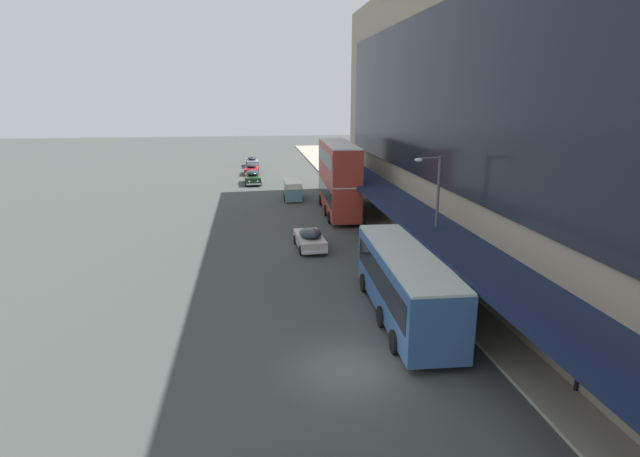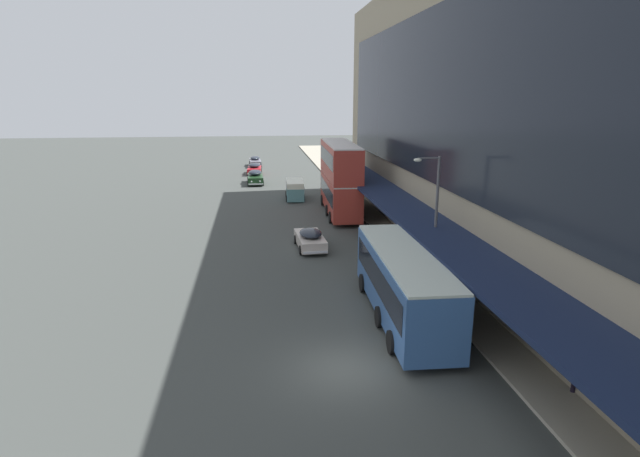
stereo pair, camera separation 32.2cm
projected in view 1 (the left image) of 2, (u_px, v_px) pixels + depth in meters
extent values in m
plane|color=#3E423F|center=(347.00, 369.00, 19.76)|extent=(240.00, 240.00, 0.00)
cube|color=#A29B87|center=(601.00, 349.00, 21.20)|extent=(10.00, 180.00, 0.15)
cube|color=gray|center=(637.00, 122.00, 18.76)|extent=(6.00, 80.00, 19.06)
cube|color=black|center=(565.00, 96.00, 18.11)|extent=(0.10, 73.60, 10.67)
cube|color=#151F3D|center=(506.00, 281.00, 19.73)|extent=(3.20, 72.00, 0.24)
cube|color=#355C98|center=(405.00, 283.00, 23.86)|extent=(2.94, 10.63, 2.90)
cube|color=black|center=(405.00, 277.00, 23.77)|extent=(2.95, 9.79, 1.28)
cube|color=silver|center=(406.00, 254.00, 23.48)|extent=(2.83, 10.63, 0.12)
cube|color=black|center=(381.00, 230.00, 28.66)|extent=(1.30, 0.10, 0.36)
cylinder|color=black|center=(364.00, 283.00, 27.52)|extent=(0.28, 1.01, 1.00)
cylinder|color=black|center=(409.00, 281.00, 27.78)|extent=(0.28, 1.01, 1.00)
cylinder|color=black|center=(394.00, 342.00, 20.92)|extent=(0.28, 1.01, 1.00)
cylinder|color=black|center=(454.00, 339.00, 21.19)|extent=(0.28, 1.01, 1.00)
cylinder|color=black|center=(381.00, 317.00, 23.31)|extent=(0.28, 1.01, 1.00)
cylinder|color=black|center=(435.00, 314.00, 23.57)|extent=(0.28, 1.01, 1.00)
cube|color=#AA352A|center=(338.00, 194.00, 45.47)|extent=(2.88, 11.22, 2.94)
cube|color=black|center=(338.00, 190.00, 45.38)|extent=(2.88, 10.33, 1.29)
cube|color=silver|center=(338.00, 178.00, 45.08)|extent=(2.78, 11.21, 0.12)
cube|color=#AA352A|center=(339.00, 161.00, 44.69)|extent=(2.88, 11.22, 2.94)
cube|color=black|center=(339.00, 157.00, 44.60)|extent=(2.88, 10.33, 1.29)
cube|color=silver|center=(339.00, 144.00, 44.30)|extent=(2.78, 11.21, 0.12)
cube|color=black|center=(331.00, 141.00, 49.77)|extent=(1.24, 0.10, 0.36)
cylinder|color=black|center=(321.00, 200.00, 49.33)|extent=(0.29, 1.01, 1.00)
cylinder|color=black|center=(345.00, 200.00, 49.57)|extent=(0.29, 1.01, 1.00)
cylinder|color=black|center=(329.00, 217.00, 42.37)|extent=(0.29, 1.01, 1.00)
cylinder|color=black|center=(358.00, 217.00, 42.62)|extent=(0.29, 1.01, 1.00)
cylinder|color=black|center=(326.00, 210.00, 44.89)|extent=(0.29, 1.01, 1.00)
cylinder|color=black|center=(353.00, 210.00, 45.13)|extent=(0.29, 1.01, 1.00)
cube|color=#1B391D|center=(253.00, 179.00, 61.13)|extent=(1.88, 4.66, 0.84)
ellipsoid|color=#1E232D|center=(253.00, 173.00, 61.16)|extent=(1.63, 2.58, 0.65)
cube|color=silver|center=(253.00, 184.00, 58.94)|extent=(1.71, 0.15, 0.14)
cube|color=silver|center=(252.00, 178.00, 63.46)|extent=(1.71, 0.15, 0.14)
sphere|color=silver|center=(258.00, 181.00, 58.96)|extent=(0.18, 0.18, 0.18)
sphere|color=silver|center=(249.00, 182.00, 58.81)|extent=(0.18, 0.18, 0.18)
cylinder|color=black|center=(261.00, 183.00, 59.97)|extent=(0.15, 0.64, 0.64)
cylinder|color=black|center=(246.00, 184.00, 59.70)|extent=(0.15, 0.64, 0.64)
cylinder|color=black|center=(260.00, 179.00, 62.72)|extent=(0.15, 0.64, 0.64)
cylinder|color=black|center=(245.00, 180.00, 62.45)|extent=(0.15, 0.64, 0.64)
cube|color=beige|center=(310.00, 240.00, 35.28)|extent=(1.98, 4.33, 0.73)
ellipsoid|color=#1E232D|center=(310.00, 233.00, 34.93)|extent=(1.67, 2.41, 0.52)
cube|color=silver|center=(305.00, 235.00, 37.40)|extent=(1.68, 0.21, 0.14)
cube|color=silver|center=(315.00, 252.00, 33.28)|extent=(1.68, 0.21, 0.14)
sphere|color=silver|center=(299.00, 232.00, 37.21)|extent=(0.18, 0.18, 0.18)
sphere|color=silver|center=(311.00, 232.00, 37.39)|extent=(0.18, 0.18, 0.18)
cylinder|color=black|center=(295.00, 240.00, 36.44)|extent=(0.17, 0.65, 0.64)
cylinder|color=black|center=(319.00, 238.00, 36.76)|extent=(0.17, 0.65, 0.64)
cylinder|color=black|center=(300.00, 250.00, 33.94)|extent=(0.17, 0.65, 0.64)
cylinder|color=black|center=(326.00, 249.00, 34.26)|extent=(0.17, 0.65, 0.64)
cube|color=gray|center=(252.00, 162.00, 76.34)|extent=(1.81, 4.80, 0.79)
ellipsoid|color=#1E232D|center=(252.00, 158.00, 76.40)|extent=(1.53, 2.66, 0.54)
cube|color=silver|center=(253.00, 166.00, 74.10)|extent=(1.54, 0.18, 0.14)
cube|color=silver|center=(252.00, 162.00, 78.70)|extent=(1.54, 0.18, 0.14)
sphere|color=silver|center=(256.00, 164.00, 74.13)|extent=(0.18, 0.18, 0.18)
sphere|color=silver|center=(250.00, 164.00, 73.98)|extent=(0.18, 0.18, 0.18)
cylinder|color=black|center=(258.00, 165.00, 75.16)|extent=(0.17, 0.65, 0.64)
cylinder|color=black|center=(247.00, 166.00, 74.88)|extent=(0.17, 0.65, 0.64)
cylinder|color=black|center=(257.00, 163.00, 77.95)|extent=(0.17, 0.65, 0.64)
cylinder|color=black|center=(247.00, 163.00, 77.67)|extent=(0.17, 0.65, 0.64)
cube|color=#B41922|center=(252.00, 170.00, 68.77)|extent=(1.96, 4.19, 0.71)
ellipsoid|color=#1E232D|center=(251.00, 165.00, 68.81)|extent=(1.65, 2.34, 0.58)
cube|color=silver|center=(251.00, 174.00, 66.80)|extent=(1.66, 0.21, 0.14)
cube|color=silver|center=(252.00, 169.00, 70.85)|extent=(1.66, 0.21, 0.14)
sphere|color=silver|center=(254.00, 172.00, 66.81)|extent=(0.18, 0.18, 0.18)
sphere|color=silver|center=(247.00, 172.00, 66.73)|extent=(0.18, 0.18, 0.18)
cylinder|color=black|center=(258.00, 173.00, 67.68)|extent=(0.17, 0.65, 0.64)
cylinder|color=black|center=(245.00, 173.00, 67.54)|extent=(0.17, 0.65, 0.64)
cylinder|color=black|center=(258.00, 170.00, 70.13)|extent=(0.17, 0.65, 0.64)
cylinder|color=black|center=(246.00, 171.00, 69.99)|extent=(0.17, 0.65, 0.64)
cube|color=teal|center=(293.00, 192.00, 52.04)|extent=(1.92, 4.37, 1.29)
cube|color=silver|center=(293.00, 185.00, 51.84)|extent=(1.89, 4.28, 0.83)
cube|color=black|center=(293.00, 186.00, 51.87)|extent=(1.95, 3.94, 0.41)
ellipsoid|color=teal|center=(292.00, 187.00, 54.03)|extent=(1.63, 0.67, 1.11)
cylinder|color=black|center=(284.00, 194.00, 53.28)|extent=(0.19, 0.65, 0.64)
cylinder|color=black|center=(301.00, 194.00, 53.44)|extent=(0.19, 0.65, 0.64)
cylinder|color=black|center=(285.00, 199.00, 50.88)|extent=(0.19, 0.65, 0.64)
cylinder|color=black|center=(302.00, 198.00, 51.04)|extent=(0.19, 0.65, 0.64)
cylinder|color=black|center=(580.00, 378.00, 18.07)|extent=(0.16, 0.16, 0.85)
cylinder|color=black|center=(577.00, 380.00, 17.99)|extent=(0.16, 0.16, 0.85)
cube|color=black|center=(581.00, 360.00, 17.83)|extent=(0.46, 0.38, 0.70)
cylinder|color=black|center=(585.00, 357.00, 17.95)|extent=(0.10, 0.10, 0.63)
cylinder|color=black|center=(577.00, 361.00, 17.68)|extent=(0.10, 0.10, 0.63)
sphere|color=tan|center=(583.00, 348.00, 17.71)|extent=(0.22, 0.22, 0.22)
cylinder|color=black|center=(583.00, 346.00, 17.69)|extent=(0.33, 0.33, 0.02)
cylinder|color=black|center=(583.00, 345.00, 17.67)|extent=(0.21, 0.21, 0.12)
cylinder|color=#4C4C51|center=(436.00, 222.00, 27.44)|extent=(0.16, 0.16, 7.24)
cylinder|color=#4C4C51|center=(430.00, 158.00, 26.45)|extent=(1.20, 0.10, 0.10)
ellipsoid|color=silver|center=(419.00, 160.00, 26.39)|extent=(0.44, 0.28, 0.20)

